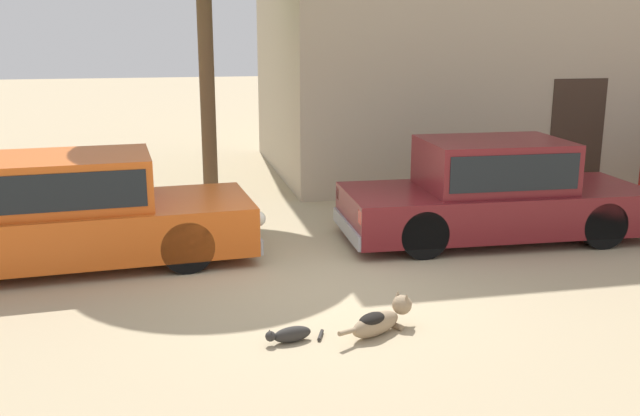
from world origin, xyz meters
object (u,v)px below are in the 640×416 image
at_px(parked_sedan_nearest, 71,211).
at_px(parked_sedan_second, 493,191).
at_px(stray_cat, 290,334).
at_px(stray_dog_spotted, 382,319).

distance_m(parked_sedan_nearest, parked_sedan_second, 5.85).
height_order(parked_sedan_second, stray_cat, parked_sedan_second).
bearing_deg(parked_sedan_nearest, stray_cat, -56.05).
xyz_separation_m(parked_sedan_second, stray_dog_spotted, (-2.57, -2.93, -0.56)).
bearing_deg(parked_sedan_second, parked_sedan_nearest, -178.47).
xyz_separation_m(parked_sedan_nearest, stray_cat, (2.34, -2.99, -0.63)).
distance_m(stray_dog_spotted, stray_cat, 0.94).
relative_size(parked_sedan_nearest, stray_cat, 7.76).
bearing_deg(stray_dog_spotted, stray_cat, 152.78).
distance_m(parked_sedan_nearest, stray_dog_spotted, 4.46).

